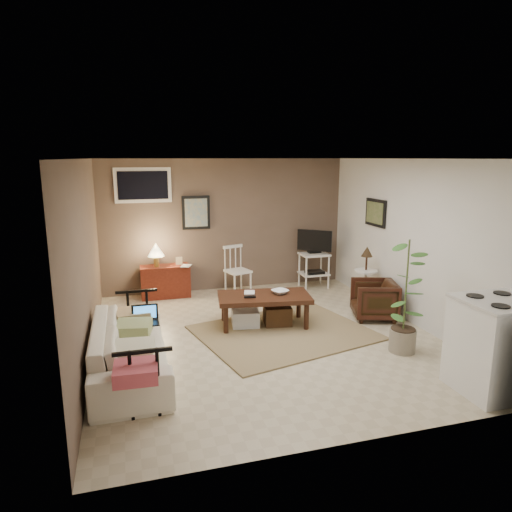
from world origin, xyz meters
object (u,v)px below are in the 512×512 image
object	(u,v)px
armchair	(374,298)
coffee_table	(263,308)
red_console	(165,278)
potted_plant	(406,292)
spindle_chair	(237,271)
side_table	(366,269)
sofa	(129,339)
tv_stand	(314,257)
stove	(496,346)

from	to	relation	value
armchair	coffee_table	bearing A→B (deg)	-76.84
red_console	potted_plant	bearing A→B (deg)	-49.72
spindle_chair	side_table	world-z (taller)	side_table
side_table	armchair	xyz separation A→B (m)	(-0.18, -0.60, -0.30)
spindle_chair	sofa	bearing A→B (deg)	-125.09
side_table	tv_stand	bearing A→B (deg)	107.33
coffee_table	sofa	world-z (taller)	sofa
coffee_table	side_table	size ratio (longest dim) A/B	1.41
potted_plant	tv_stand	bearing A→B (deg)	88.57
stove	sofa	bearing A→B (deg)	158.14
potted_plant	spindle_chair	bearing A→B (deg)	114.58
sofa	armchair	size ratio (longest dim) A/B	3.18
tv_stand	stove	bearing A→B (deg)	-86.40
tv_stand	side_table	xyz separation A→B (m)	(0.39, -1.25, 0.04)
sofa	spindle_chair	world-z (taller)	spindle_chair
tv_stand	potted_plant	xyz separation A→B (m)	(-0.08, -3.04, 0.20)
sofa	stove	size ratio (longest dim) A/B	2.03
tv_stand	armchair	xyz separation A→B (m)	(0.20, -1.85, -0.26)
sofa	red_console	bearing A→B (deg)	-12.46
potted_plant	stove	bearing A→B (deg)	-73.33
sofa	red_console	world-z (taller)	red_console
tv_stand	potted_plant	bearing A→B (deg)	-91.43
side_table	potted_plant	bearing A→B (deg)	-104.49
sofa	red_console	distance (m)	2.91
armchair	potted_plant	size ratio (longest dim) A/B	0.44
tv_stand	spindle_chair	bearing A→B (deg)	178.81
sofa	stove	bearing A→B (deg)	-111.86
potted_plant	side_table	bearing A→B (deg)	75.51
red_console	potted_plant	xyz separation A→B (m)	(2.70, -3.18, 0.44)
red_console	side_table	xyz separation A→B (m)	(3.16, -1.39, 0.28)
spindle_chair	stove	size ratio (longest dim) A/B	0.85
red_console	stove	distance (m)	5.28
red_console	tv_stand	world-z (taller)	tv_stand
side_table	potted_plant	distance (m)	1.86
stove	red_console	bearing A→B (deg)	125.14
coffee_table	potted_plant	bearing A→B (deg)	-42.79
sofa	spindle_chair	size ratio (longest dim) A/B	2.38
coffee_table	stove	world-z (taller)	stove
coffee_table	red_console	size ratio (longest dim) A/B	1.44
armchair	sofa	bearing A→B (deg)	-58.83
sofa	side_table	size ratio (longest dim) A/B	2.06
coffee_table	armchair	distance (m)	1.73
stove	spindle_chair	bearing A→B (deg)	112.54
sofa	red_console	xyz separation A→B (m)	(0.63, 2.84, -0.06)
coffee_table	side_table	world-z (taller)	side_table
side_table	armchair	distance (m)	0.70
red_console	armchair	bearing A→B (deg)	-33.78
red_console	coffee_table	bearing A→B (deg)	-55.81
coffee_table	spindle_chair	xyz separation A→B (m)	(0.03, 1.74, 0.13)
red_console	tv_stand	xyz separation A→B (m)	(2.77, -0.14, 0.24)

